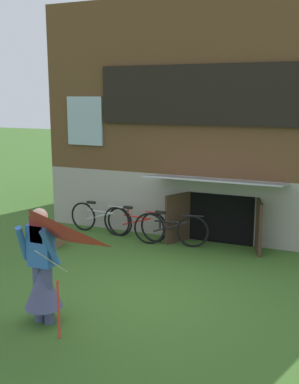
# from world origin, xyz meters

# --- Properties ---
(ground_plane) EXTENTS (60.00, 60.00, 0.00)m
(ground_plane) POSITION_xyz_m (0.00, 0.00, 0.00)
(ground_plane) COLOR #386023
(log_house) EXTENTS (7.49, 6.54, 5.10)m
(log_house) POSITION_xyz_m (-0.00, 5.71, 2.55)
(log_house) COLOR #9E998E
(log_house) RESTS_ON ground_plane
(person) EXTENTS (0.61, 0.52, 1.62)m
(person) POSITION_xyz_m (-0.85, -1.46, 0.68)
(person) COLOR #474C75
(person) RESTS_ON ground_plane
(kite) EXTENTS (1.10, 1.14, 1.63)m
(kite) POSITION_xyz_m (-0.55, -2.05, 1.32)
(kite) COLOR red
(kite) RESTS_ON ground_plane
(bicycle_black) EXTENTS (1.57, 0.31, 0.73)m
(bicycle_black) POSITION_xyz_m (-0.43, 2.39, 0.35)
(bicycle_black) COLOR black
(bicycle_black) RESTS_ON ground_plane
(bicycle_red) EXTENTS (1.53, 0.25, 0.70)m
(bicycle_red) POSITION_xyz_m (-1.28, 2.53, 0.34)
(bicycle_red) COLOR black
(bicycle_red) RESTS_ON ground_plane
(bicycle_silver) EXTENTS (1.57, 0.16, 0.72)m
(bicycle_silver) POSITION_xyz_m (-2.23, 2.60, 0.35)
(bicycle_silver) COLOR black
(bicycle_silver) RESTS_ON ground_plane
(wooden_crate) EXTENTS (0.52, 0.44, 0.33)m
(wooden_crate) POSITION_xyz_m (-2.77, 1.37, 0.17)
(wooden_crate) COLOR brown
(wooden_crate) RESTS_ON ground_plane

